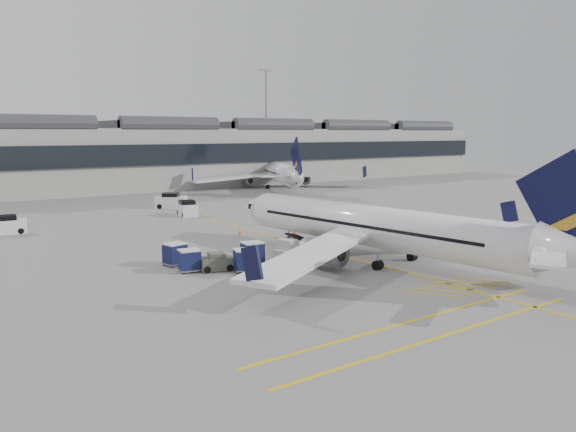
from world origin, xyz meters
TOP-DOWN VIEW (x-y plane):
  - ground at (0.00, 0.00)m, footprint 220.00×220.00m
  - terminal at (0.00, 71.93)m, footprint 200.00×20.45m
  - light_masts at (-1.67, 86.00)m, footprint 113.00×0.60m
  - apron_markings at (10.00, 10.00)m, footprint 0.25×60.00m
  - airliner_main at (10.88, 1.53)m, footprint 31.96×35.12m
  - airliner_far at (38.63, 56.90)m, footprint 30.91×34.17m
  - belt_loader at (6.42, 6.97)m, footprint 5.19×2.88m
  - baggage_cart_a at (2.03, 6.62)m, footprint 1.84×1.57m
  - baggage_cart_b at (0.36, 5.02)m, footprint 1.90×1.70m
  - baggage_cart_c at (-3.09, 9.87)m, footprint 1.92×1.69m
  - baggage_cart_d at (-3.07, 7.30)m, footprint 1.78×1.54m
  - ramp_agent_a at (7.20, 8.16)m, footprint 0.78×0.77m
  - ramp_agent_b at (2.70, 7.84)m, footprint 1.04×0.95m
  - pushback_tug at (-1.23, 6.51)m, footprint 2.69×2.02m
  - safety_cone_nose at (7.77, 18.34)m, footprint 0.39×0.39m
  - safety_cone_engine at (16.59, 7.63)m, footprint 0.33×0.33m
  - service_van_left at (-11.50, 32.67)m, footprint 3.91×2.31m
  - service_van_mid at (9.09, 33.66)m, footprint 2.52×4.02m
  - service_van_right at (10.32, 41.41)m, footprint 4.55×4.10m

SIDE VIEW (x-z plane):
  - ground at x=0.00m, z-range 0.00..0.00m
  - apron_markings at x=10.00m, z-range 0.00..0.01m
  - safety_cone_engine at x=16.59m, z-range 0.00..0.46m
  - safety_cone_nose at x=7.77m, z-range 0.00..0.54m
  - pushback_tug at x=-1.23m, z-range -0.07..1.27m
  - belt_loader at x=6.42m, z-range -0.43..1.63m
  - service_van_left at x=-11.50m, z-range -0.10..1.81m
  - service_van_mid at x=9.09m, z-range -0.10..1.82m
  - ramp_agent_b at x=2.70m, z-range 0.00..1.72m
  - baggage_cart_d at x=-3.07m, z-range 0.06..1.74m
  - ramp_agent_a at x=7.20m, z-range 0.00..1.81m
  - baggage_cart_b at x=0.36m, z-range 0.06..1.76m
  - baggage_cart_c at x=-3.09m, z-range 0.06..1.82m
  - service_van_right at x=10.32m, z-range -0.11..2.01m
  - baggage_cart_a at x=2.03m, z-range 0.06..1.85m
  - airliner_main at x=10.88m, z-range -1.93..7.43m
  - airliner_far at x=38.63m, z-range -1.98..7.64m
  - terminal at x=0.00m, z-range -0.06..12.34m
  - light_masts at x=-1.67m, z-range 1.77..27.22m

